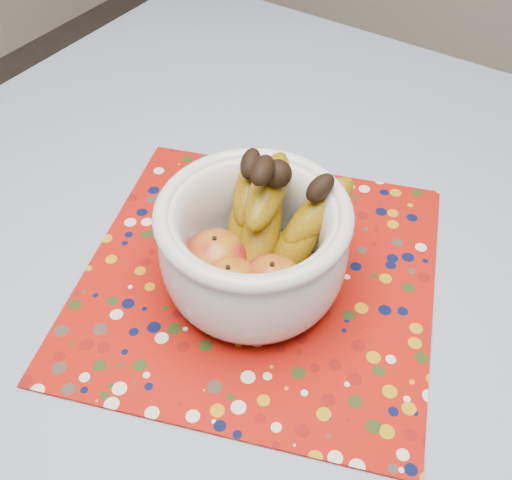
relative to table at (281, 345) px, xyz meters
The scene contains 4 objects.
table is the anchor object (origin of this frame).
tablecloth 0.08m from the table, ahead, with size 1.32×1.32×0.01m, color slate.
placemat 0.10m from the table, 157.50° to the left, with size 0.42×0.42×0.00m, color #960F08.
fruit_bowl 0.17m from the table, 164.03° to the left, with size 0.22×0.23×0.18m.
Camera 1 is at (0.21, -0.38, 1.33)m, focal length 42.00 mm.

